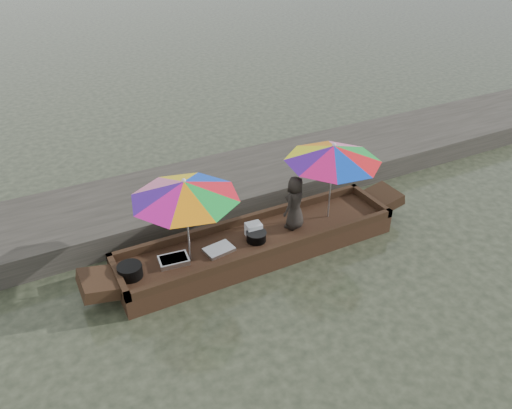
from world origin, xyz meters
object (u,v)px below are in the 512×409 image
tray_crayfish (174,260)px  vendor (295,203)px  boat_hull (259,245)px  umbrella_stern (331,181)px  charcoal_grill (256,237)px  umbrella_bow (187,221)px  cooking_pot (130,271)px  supply_bag (254,230)px  tray_scallop (219,250)px

tray_crayfish → vendor: (2.37, -0.02, 0.48)m
boat_hull → umbrella_stern: size_ratio=2.92×
boat_hull → charcoal_grill: bearing=-141.4°
boat_hull → umbrella_bow: 1.63m
cooking_pot → vendor: (3.12, -0.01, 0.42)m
boat_hull → supply_bag: (-0.05, 0.09, 0.30)m
umbrella_stern → supply_bag: bearing=176.6°
vendor → tray_crayfish: bearing=-26.1°
boat_hull → tray_crayfish: (-1.62, 0.02, 0.22)m
boat_hull → umbrella_bow: umbrella_bow is taller
umbrella_bow → umbrella_stern: bearing=0.0°
tray_crayfish → umbrella_bow: 0.79m
supply_bag → umbrella_bow: umbrella_bow is taller
cooking_pot → charcoal_grill: 2.28m
tray_scallop → supply_bag: size_ratio=1.78×
cooking_pot → umbrella_bow: (1.04, -0.01, 0.67)m
umbrella_bow → cooking_pot: bearing=179.5°
charcoal_grill → umbrella_stern: size_ratio=0.20×
boat_hull → vendor: size_ratio=4.97×
supply_bag → cooking_pot: bearing=-177.9°
supply_bag → vendor: 0.90m
supply_bag → umbrella_stern: bearing=-3.4°
tray_scallop → charcoal_grill: bearing=-2.1°
boat_hull → umbrella_bow: bearing=180.0°
tray_crayfish → tray_scallop: bearing=-4.4°
charcoal_grill → supply_bag: (0.03, 0.16, 0.05)m
cooking_pot → vendor: bearing=-0.1°
tray_crayfish → umbrella_stern: umbrella_stern is taller
cooking_pot → tray_scallop: cooking_pot is taller
tray_crayfish → umbrella_bow: bearing=-4.8°
tray_crayfish → cooking_pot: bearing=-178.8°
charcoal_grill → vendor: 0.95m
cooking_pot → tray_crayfish: cooking_pot is taller
umbrella_stern → tray_crayfish: bearing=179.6°
charcoal_grill → umbrella_bow: (-1.25, 0.07, 0.69)m
vendor → umbrella_stern: umbrella_stern is taller
charcoal_grill → supply_bag: size_ratio=1.26×
tray_scallop → vendor: 1.64m
vendor → umbrella_bow: 2.10m
boat_hull → tray_crayfish: tray_crayfish is taller
tray_crayfish → supply_bag: (1.56, 0.07, 0.09)m
tray_scallop → vendor: (1.56, 0.04, 0.50)m
boat_hull → charcoal_grill: (-0.08, -0.07, 0.26)m
cooking_pot → charcoal_grill: cooking_pot is taller
charcoal_grill → umbrella_bow: 1.43m
umbrella_bow → boat_hull: bearing=0.0°
vendor → cooking_pot: bearing=-25.7°
cooking_pot → charcoal_grill: size_ratio=1.15×
cooking_pot → umbrella_stern: umbrella_stern is taller
umbrella_stern → charcoal_grill: bearing=-177.7°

